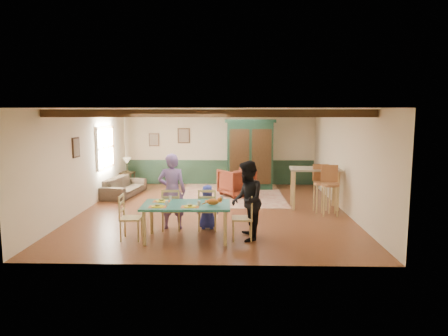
{
  "coord_description": "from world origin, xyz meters",
  "views": [
    {
      "loc": [
        0.57,
        -10.61,
        2.61
      ],
      "look_at": [
        0.28,
        0.02,
        1.15
      ],
      "focal_mm": 32.0,
      "sensor_mm": 36.0,
      "label": 1
    }
  ],
  "objects_px": {
    "cat": "(213,201)",
    "table_lamp": "(127,165)",
    "sofa": "(124,186)",
    "counter_table": "(314,188)",
    "dining_chair_far_right": "(207,209)",
    "end_table": "(128,180)",
    "person_child": "(208,207)",
    "person_man": "(172,191)",
    "armchair": "(236,182)",
    "person_woman": "(247,201)",
    "dining_chair_end_right": "(242,217)",
    "bar_stool_left": "(322,189)",
    "dining_table": "(187,222)",
    "bar_stool_right": "(330,191)",
    "armoire": "(250,154)",
    "dining_chair_far_left": "(172,209)",
    "dining_chair_end_left": "(131,217)"
  },
  "relations": [
    {
      "from": "cat",
      "to": "table_lamp",
      "type": "distance_m",
      "value": 6.75
    },
    {
      "from": "sofa",
      "to": "counter_table",
      "type": "relative_size",
      "value": 1.48
    },
    {
      "from": "dining_chair_far_right",
      "to": "end_table",
      "type": "relative_size",
      "value": 1.71
    },
    {
      "from": "person_child",
      "to": "end_table",
      "type": "xyz_separation_m",
      "value": [
        -3.17,
        4.97,
        -0.22
      ]
    },
    {
      "from": "person_man",
      "to": "armchair",
      "type": "height_order",
      "value": "person_man"
    },
    {
      "from": "person_woman",
      "to": "end_table",
      "type": "xyz_separation_m",
      "value": [
        -4.04,
        5.75,
        -0.55
      ]
    },
    {
      "from": "table_lamp",
      "to": "person_child",
      "type": "bearing_deg",
      "value": -57.45
    },
    {
      "from": "dining_chair_end_right",
      "to": "end_table",
      "type": "bearing_deg",
      "value": -146.93
    },
    {
      "from": "bar_stool_left",
      "to": "sofa",
      "type": "bearing_deg",
      "value": 158.76
    },
    {
      "from": "dining_chair_far_right",
      "to": "bar_stool_left",
      "type": "xyz_separation_m",
      "value": [
        2.92,
        1.68,
        0.16
      ]
    },
    {
      "from": "dining_table",
      "to": "table_lamp",
      "type": "relative_size",
      "value": 3.54
    },
    {
      "from": "sofa",
      "to": "table_lamp",
      "type": "height_order",
      "value": "table_lamp"
    },
    {
      "from": "table_lamp",
      "to": "bar_stool_right",
      "type": "distance_m",
      "value": 7.24
    },
    {
      "from": "table_lamp",
      "to": "bar_stool_right",
      "type": "relative_size",
      "value": 0.4
    },
    {
      "from": "bar_stool_left",
      "to": "person_man",
      "type": "bearing_deg",
      "value": -158.43
    },
    {
      "from": "dining_chair_far_right",
      "to": "armchair",
      "type": "height_order",
      "value": "dining_chair_far_right"
    },
    {
      "from": "dining_table",
      "to": "armoire",
      "type": "distance_m",
      "value": 5.97
    },
    {
      "from": "dining_chair_far_right",
      "to": "person_man",
      "type": "bearing_deg",
      "value": -5.71
    },
    {
      "from": "person_man",
      "to": "counter_table",
      "type": "height_order",
      "value": "person_man"
    },
    {
      "from": "dining_chair_far_left",
      "to": "armoire",
      "type": "relative_size",
      "value": 0.39
    },
    {
      "from": "table_lamp",
      "to": "counter_table",
      "type": "xyz_separation_m",
      "value": [
        5.99,
        -2.89,
        -0.25
      ]
    },
    {
      "from": "dining_chair_far_left",
      "to": "end_table",
      "type": "distance_m",
      "value": 5.6
    },
    {
      "from": "cat",
      "to": "armchair",
      "type": "relative_size",
      "value": 0.38
    },
    {
      "from": "person_child",
      "to": "counter_table",
      "type": "xyz_separation_m",
      "value": [
        2.82,
        2.08,
        0.06
      ]
    },
    {
      "from": "dining_chair_far_right",
      "to": "dining_chair_end_right",
      "type": "distance_m",
      "value": 1.04
    },
    {
      "from": "dining_chair_far_right",
      "to": "bar_stool_left",
      "type": "distance_m",
      "value": 3.38
    },
    {
      "from": "dining_chair_end_right",
      "to": "person_child",
      "type": "bearing_deg",
      "value": -136.85
    },
    {
      "from": "dining_chair_far_right",
      "to": "bar_stool_right",
      "type": "bearing_deg",
      "value": -157.12
    },
    {
      "from": "person_woman",
      "to": "sofa",
      "type": "height_order",
      "value": "person_woman"
    },
    {
      "from": "table_lamp",
      "to": "bar_stool_left",
      "type": "xyz_separation_m",
      "value": [
        6.1,
        -3.36,
        -0.18
      ]
    },
    {
      "from": "end_table",
      "to": "armchair",
      "type": "bearing_deg",
      "value": -18.48
    },
    {
      "from": "dining_chair_far_right",
      "to": "table_lamp",
      "type": "height_order",
      "value": "table_lamp"
    },
    {
      "from": "counter_table",
      "to": "person_woman",
      "type": "bearing_deg",
      "value": -124.27
    },
    {
      "from": "person_woman",
      "to": "person_child",
      "type": "height_order",
      "value": "person_woman"
    },
    {
      "from": "dining_chair_far_right",
      "to": "end_table",
      "type": "bearing_deg",
      "value": -59.2
    },
    {
      "from": "dining_chair_end_right",
      "to": "armoire",
      "type": "xyz_separation_m",
      "value": [
        0.36,
        5.68,
        0.73
      ]
    },
    {
      "from": "dining_chair_end_left",
      "to": "dining_chair_end_right",
      "type": "bearing_deg",
      "value": -90.0
    },
    {
      "from": "dining_table",
      "to": "armchair",
      "type": "xyz_separation_m",
      "value": [
        1.05,
        4.49,
        0.06
      ]
    },
    {
      "from": "person_man",
      "to": "dining_chair_far_left",
      "type": "bearing_deg",
      "value": 90.0
    },
    {
      "from": "armchair",
      "to": "sofa",
      "type": "height_order",
      "value": "armchair"
    },
    {
      "from": "person_woman",
      "to": "counter_table",
      "type": "bearing_deg",
      "value": 144.38
    },
    {
      "from": "person_child",
      "to": "bar_stool_right",
      "type": "height_order",
      "value": "bar_stool_right"
    },
    {
      "from": "dining_table",
      "to": "bar_stool_right",
      "type": "distance_m",
      "value": 4.05
    },
    {
      "from": "person_man",
      "to": "armoire",
      "type": "relative_size",
      "value": 0.72
    },
    {
      "from": "counter_table",
      "to": "bar_stool_right",
      "type": "height_order",
      "value": "bar_stool_right"
    },
    {
      "from": "bar_stool_right",
      "to": "counter_table",
      "type": "bearing_deg",
      "value": 112.2
    },
    {
      "from": "dining_chair_far_left",
      "to": "armoire",
      "type": "distance_m",
      "value": 5.41
    },
    {
      "from": "armchair",
      "to": "bar_stool_left",
      "type": "distance_m",
      "value": 3.07
    },
    {
      "from": "dining_chair_far_right",
      "to": "counter_table",
      "type": "height_order",
      "value": "counter_table"
    },
    {
      "from": "dining_chair_far_right",
      "to": "dining_chair_end_right",
      "type": "height_order",
      "value": "same"
    }
  ]
}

